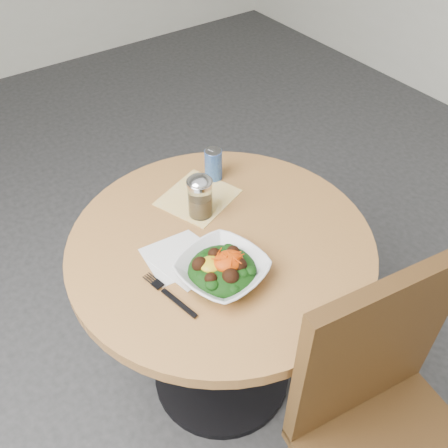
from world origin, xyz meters
name	(u,v)px	position (x,y,z in m)	size (l,w,h in m)	color
ground	(222,375)	(0.00, 0.00, 0.00)	(6.00, 6.00, 0.00)	#2C2C2F
table	(221,284)	(0.00, 0.00, 0.55)	(0.90, 0.90, 0.75)	black
chair	(384,422)	(0.08, -0.61, 0.55)	(0.49, 0.49, 0.99)	#4D3115
cloth_napkin	(198,197)	(0.05, 0.20, 0.75)	(0.22, 0.20, 0.00)	orange
paper_napkins	(183,258)	(-0.13, 0.00, 0.75)	(0.21, 0.22, 0.00)	silver
salad_bowl	(222,269)	(-0.08, -0.12, 0.78)	(0.27, 0.27, 0.09)	silver
fork	(168,294)	(-0.23, -0.09, 0.76)	(0.05, 0.20, 0.00)	black
spice_shaker	(200,197)	(0.02, 0.13, 0.82)	(0.08, 0.08, 0.14)	silver
beverage_can	(213,164)	(0.15, 0.26, 0.81)	(0.06, 0.06, 0.11)	navy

